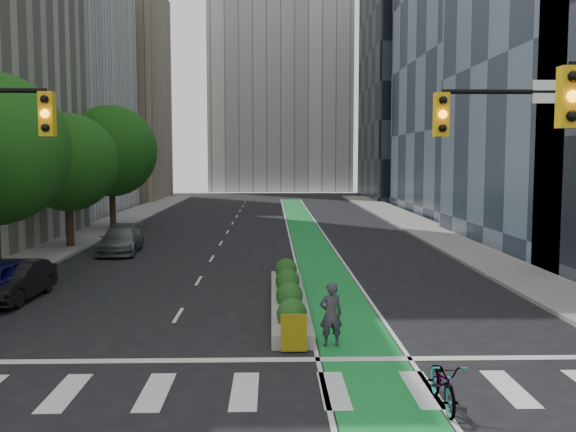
{
  "coord_description": "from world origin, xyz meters",
  "views": [
    {
      "loc": [
        0.61,
        -14.97,
        5.22
      ],
      "look_at": [
        1.24,
        9.37,
        3.0
      ],
      "focal_mm": 40.0,
      "sensor_mm": 36.0,
      "label": 1
    }
  ],
  "objects": [
    {
      "name": "parked_car_left_mid",
      "position": [
        -8.79,
        8.36,
        0.72
      ],
      "size": [
        1.7,
        4.44,
        1.44
      ],
      "primitive_type": "imported",
      "rotation": [
        0.0,
        0.0,
        -0.04
      ],
      "color": "black",
      "rests_on": "ground"
    },
    {
      "name": "tree_midfar",
      "position": [
        -11.0,
        22.0,
        4.95
      ],
      "size": [
        5.6,
        5.6,
        7.76
      ],
      "color": "black",
      "rests_on": "ground"
    },
    {
      "name": "cyclist",
      "position": [
        2.25,
        2.4,
        0.9
      ],
      "size": [
        0.72,
        0.53,
        1.8
      ],
      "primitive_type": "imported",
      "rotation": [
        0.0,
        0.0,
        3.31
      ],
      "color": "#37313B",
      "rests_on": "ground"
    },
    {
      "name": "bike_lane_paint",
      "position": [
        3.0,
        30.0,
        0.01
      ],
      "size": [
        2.2,
        70.0,
        0.01
      ],
      "primitive_type": "cube",
      "color": "#1A9039",
      "rests_on": "ground"
    },
    {
      "name": "sidewalk_right",
      "position": [
        11.8,
        25.0,
        0.07
      ],
      "size": [
        3.6,
        90.0,
        0.15
      ],
      "primitive_type": "cube",
      "color": "gray",
      "rests_on": "ground"
    },
    {
      "name": "median_planter",
      "position": [
        1.2,
        7.04,
        0.37
      ],
      "size": [
        1.2,
        10.26,
        1.1
      ],
      "color": "gray",
      "rests_on": "ground"
    },
    {
      "name": "tree_far",
      "position": [
        -11.0,
        32.0,
        5.69
      ],
      "size": [
        6.6,
        6.6,
        9.0
      ],
      "color": "black",
      "rests_on": "ground"
    },
    {
      "name": "building_tan_far",
      "position": [
        -20.0,
        66.0,
        13.0
      ],
      "size": [
        14.0,
        16.0,
        26.0
      ],
      "primitive_type": "cube",
      "color": "tan",
      "rests_on": "ground"
    },
    {
      "name": "parked_car_left_far",
      "position": [
        -7.67,
        20.11,
        0.73
      ],
      "size": [
        2.35,
        5.13,
        1.45
      ],
      "primitive_type": "imported",
      "rotation": [
        0.0,
        0.0,
        0.06
      ],
      "color": "#58595D",
      "rests_on": "ground"
    },
    {
      "name": "ground",
      "position": [
        0.0,
        0.0,
        0.0
      ],
      "size": [
        160.0,
        160.0,
        0.0
      ],
      "primitive_type": "plane",
      "color": "black",
      "rests_on": "ground"
    },
    {
      "name": "building_dark_end",
      "position": [
        20.0,
        68.0,
        14.0
      ],
      "size": [
        14.0,
        18.0,
        28.0
      ],
      "primitive_type": "cube",
      "color": "black",
      "rests_on": "ground"
    },
    {
      "name": "sidewalk_left",
      "position": [
        -11.8,
        25.0,
        0.07
      ],
      "size": [
        3.6,
        90.0,
        0.15
      ],
      "primitive_type": "cube",
      "color": "gray",
      "rests_on": "ground"
    },
    {
      "name": "bicycle",
      "position": [
        4.2,
        -2.0,
        0.52
      ],
      "size": [
        0.72,
        1.99,
        1.04
      ],
      "primitive_type": "imported",
      "rotation": [
        0.0,
        0.0,
        -0.02
      ],
      "color": "gray",
      "rests_on": "ground"
    }
  ]
}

